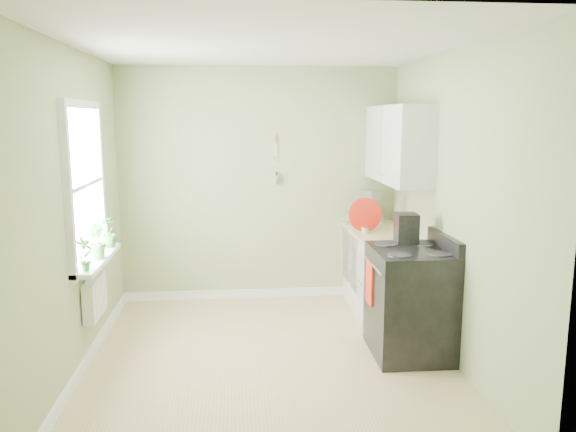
{
  "coord_description": "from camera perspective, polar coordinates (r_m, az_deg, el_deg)",
  "views": [
    {
      "loc": [
        -0.29,
        -4.68,
        2.12
      ],
      "look_at": [
        0.22,
        0.55,
        1.2
      ],
      "focal_mm": 35.0,
      "sensor_mm": 36.0,
      "label": 1
    }
  ],
  "objects": [
    {
      "name": "coffee_maker",
      "position": [
        5.33,
        11.9,
        -1.66
      ],
      "size": [
        0.21,
        0.23,
        0.34
      ],
      "color": "black",
      "rests_on": "countertop"
    },
    {
      "name": "plant_c",
      "position": [
        5.63,
        -17.84,
        -1.55
      ],
      "size": [
        0.23,
        0.23,
        0.3
      ],
      "primitive_type": "imported",
      "rotation": [
        0.0,
        0.0,
        3.95
      ],
      "color": "#2F6F29",
      "rests_on": "window_sill"
    },
    {
      "name": "window",
      "position": [
        5.17,
        -19.99,
        2.99
      ],
      "size": [
        0.06,
        1.14,
        1.44
      ],
      "color": "white",
      "rests_on": "wall_left"
    },
    {
      "name": "countertop",
      "position": [
        6.02,
        9.82,
        -2.02
      ],
      "size": [
        0.64,
        1.6,
        0.04
      ],
      "primitive_type": "cube",
      "color": "#D8C184",
      "rests_on": "base_cabinets"
    },
    {
      "name": "radiator",
      "position": [
        5.32,
        -19.03,
        -7.81
      ],
      "size": [
        0.12,
        0.5,
        0.35
      ],
      "primitive_type": "cube",
      "color": "white",
      "rests_on": "wall_left"
    },
    {
      "name": "floor",
      "position": [
        5.15,
        -1.86,
        -14.54
      ],
      "size": [
        3.2,
        3.6,
        0.02
      ],
      "primitive_type": "cube",
      "color": "tan",
      "rests_on": "ground"
    },
    {
      "name": "wall_right",
      "position": [
        5.11,
        16.39,
        0.83
      ],
      "size": [
        0.02,
        3.6,
        2.7
      ],
      "primitive_type": "cube",
      "color": "#98A772",
      "rests_on": "floor"
    },
    {
      "name": "wall_utensils",
      "position": [
        6.5,
        -1.18,
        5.02
      ],
      "size": [
        0.02,
        0.14,
        0.58
      ],
      "color": "#D8C184",
      "rests_on": "wall_back"
    },
    {
      "name": "ceiling",
      "position": [
        4.72,
        -2.06,
        17.09
      ],
      "size": [
        3.2,
        3.6,
        0.02
      ],
      "primitive_type": "cube",
      "color": "white",
      "rests_on": "wall_back"
    },
    {
      "name": "wall_left",
      "position": [
        4.92,
        -21.02,
        0.24
      ],
      "size": [
        0.02,
        3.6,
        2.7
      ],
      "primitive_type": "cube",
      "color": "#98A772",
      "rests_on": "floor"
    },
    {
      "name": "wall_back",
      "position": [
        6.54,
        -2.95,
        3.15
      ],
      "size": [
        3.2,
        0.02,
        2.7
      ],
      "primitive_type": "cube",
      "color": "#98A772",
      "rests_on": "floor"
    },
    {
      "name": "stand_mixer",
      "position": [
        6.69,
        8.14,
        0.96
      ],
      "size": [
        0.32,
        0.39,
        0.42
      ],
      "color": "#B2B2B7",
      "rests_on": "countertop"
    },
    {
      "name": "plant_a",
      "position": [
        4.81,
        -19.99,
        -3.63
      ],
      "size": [
        0.17,
        0.18,
        0.29
      ],
      "primitive_type": "imported",
      "rotation": [
        0.0,
        0.0,
        1.02
      ],
      "color": "#2F6F29",
      "rests_on": "window_sill"
    },
    {
      "name": "base_cabinets",
      "position": [
        6.13,
        9.79,
        -6.18
      ],
      "size": [
        0.6,
        1.6,
        0.87
      ],
      "primitive_type": "cube",
      "color": "white",
      "rests_on": "floor"
    },
    {
      "name": "red_tray",
      "position": [
        6.09,
        7.84,
        0.13
      ],
      "size": [
        0.37,
        0.09,
        0.37
      ],
      "primitive_type": "cylinder",
      "rotation": [
        1.45,
        0.0,
        0.08
      ],
      "color": "red",
      "rests_on": "countertop"
    },
    {
      "name": "window_sill",
      "position": [
        5.27,
        -18.79,
        -4.23
      ],
      "size": [
        0.18,
        1.14,
        0.04
      ],
      "primitive_type": "cube",
      "color": "white",
      "rests_on": "wall_left"
    },
    {
      "name": "kettle",
      "position": [
        6.47,
        6.52,
        -0.16
      ],
      "size": [
        0.17,
        0.1,
        0.17
      ],
      "color": "silver",
      "rests_on": "countertop"
    },
    {
      "name": "jar",
      "position": [
        5.98,
        7.85,
        -1.41
      ],
      "size": [
        0.08,
        0.08,
        0.09
      ],
      "color": "beige",
      "rests_on": "countertop"
    },
    {
      "name": "stove",
      "position": [
        5.24,
        12.31,
        -8.42
      ],
      "size": [
        0.71,
        0.81,
        1.1
      ],
      "color": "black",
      "rests_on": "floor"
    },
    {
      "name": "plant_b",
      "position": [
        5.19,
        -18.9,
        -2.44
      ],
      "size": [
        0.22,
        0.22,
        0.31
      ],
      "primitive_type": "imported",
      "rotation": [
        0.0,
        0.0,
        2.52
      ],
      "color": "#2F6F29",
      "rests_on": "window_sill"
    },
    {
      "name": "upper_cabinets",
      "position": [
        6.03,
        11.09,
        7.17
      ],
      "size": [
        0.35,
        1.4,
        0.8
      ],
      "primitive_type": "cube",
      "color": "white",
      "rests_on": "wall_right"
    }
  ]
}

